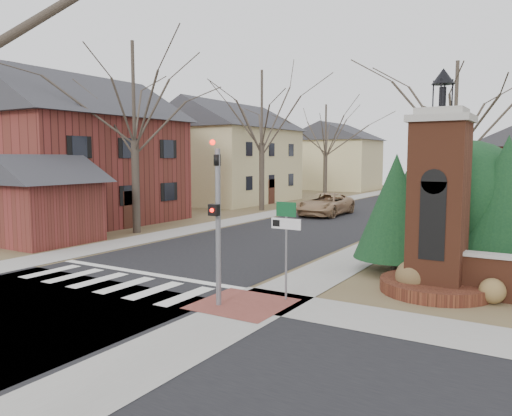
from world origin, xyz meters
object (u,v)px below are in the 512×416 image
Objects in this scene: pickup_truck at (326,204)px; distant_car at (457,189)px; sign_post at (286,231)px; brick_gate_monument at (438,220)px; traffic_signal_pole at (217,210)px.

distant_car is (5.00, 21.00, 0.05)m from pickup_truck.
sign_post is at bearing 88.69° from distant_car.
brick_gate_monument is 19.64m from pickup_truck.
traffic_signal_pole is 1.64× the size of sign_post.
sign_post reaches higher than distant_car.
pickup_truck is at bearing 72.19° from distant_car.
pickup_truck is 21.59m from distant_car.
distant_car is (-5.60, 37.48, -1.35)m from brick_gate_monument.
traffic_signal_pole is at bearing 86.82° from distant_car.
traffic_signal_pole reaches higher than sign_post.
brick_gate_monument is 37.92m from distant_car.
sign_post is (1.29, 1.41, -0.64)m from traffic_signal_pole.
sign_post is 0.50× the size of pickup_truck.
brick_gate_monument is at bearing 43.24° from traffic_signal_pole.
traffic_signal_pole is 2.02m from sign_post.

